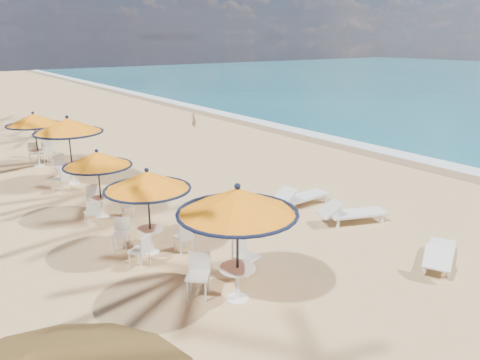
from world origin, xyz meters
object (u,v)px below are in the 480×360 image
object	(u,v)px
station_0	(236,211)
lounger_near	(440,254)
station_1	(147,192)
lounger_mid	(350,212)
station_2	(99,168)
lounger_far	(300,196)
station_3	(67,132)
station_4	(35,126)

from	to	relation	value
station_0	lounger_near	size ratio (longest dim) A/B	1.28
station_1	lounger_mid	distance (m)	6.19
lounger_near	lounger_mid	distance (m)	3.21
station_2	lounger_far	bearing A→B (deg)	-27.15
station_0	station_1	world-z (taller)	station_0
station_0	station_3	distance (m)	10.40
station_0	station_1	xyz separation A→B (m)	(-0.54, 3.11, -0.32)
station_0	lounger_mid	bearing A→B (deg)	15.66
station_1	station_4	bearing A→B (deg)	91.01
lounger_near	lounger_far	world-z (taller)	lounger_far
station_3	lounger_mid	world-z (taller)	station_3
lounger_mid	station_2	bearing A→B (deg)	161.23
station_2	station_3	bearing A→B (deg)	86.35
station_0	station_2	bearing A→B (deg)	95.81
station_3	station_1	bearing A→B (deg)	-91.18
station_4	station_3	bearing A→B (deg)	-84.57
station_4	lounger_far	size ratio (longest dim) A/B	1.13
lounger_mid	lounger_far	xyz separation A→B (m)	(-0.24, 1.99, 0.00)
station_0	station_3	bearing A→B (deg)	92.17
lounger_near	station_2	bearing A→B (deg)	97.62
station_2	lounger_mid	distance (m)	7.79
lounger_mid	station_3	bearing A→B (deg)	143.29
lounger_mid	lounger_far	size ratio (longest dim) A/B	1.03
station_2	lounger_near	bearing A→B (deg)	-55.42
station_3	station_4	xyz separation A→B (m)	(-0.34, 3.59, -0.27)
station_3	station_2	bearing A→B (deg)	-93.65
station_4	station_2	bearing A→B (deg)	-89.35
lounger_near	lounger_mid	bearing A→B (deg)	56.79
station_0	lounger_near	world-z (taller)	station_0
station_1	station_3	world-z (taller)	station_3
station_1	station_3	xyz separation A→B (m)	(0.15, 7.28, 0.34)
station_2	station_3	distance (m)	4.04
station_4	station_1	bearing A→B (deg)	-88.99
station_4	lounger_mid	bearing A→B (deg)	-64.32
station_3	lounger_mid	distance (m)	10.70
station_2	lounger_far	xyz separation A→B (m)	(5.69, -2.92, -1.25)
lounger_mid	lounger_near	bearing A→B (deg)	-75.44
station_0	station_4	world-z (taller)	station_0
station_0	station_3	xyz separation A→B (m)	(-0.39, 10.39, 0.02)
station_3	station_4	bearing A→B (deg)	95.43
station_0	station_3	world-z (taller)	station_3
station_4	lounger_near	distance (m)	16.74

